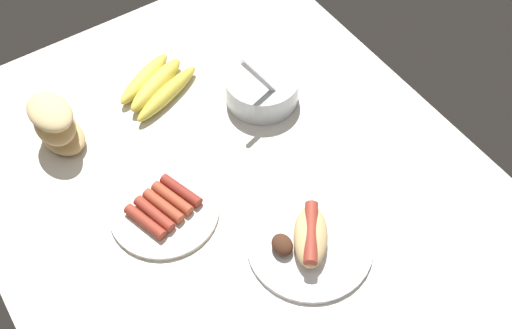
{
  "coord_description": "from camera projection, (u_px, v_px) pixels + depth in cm",
  "views": [
    {
      "loc": [
        49.92,
        -31.74,
        95.41
      ],
      "look_at": [
        -4.48,
        4.76,
        3.0
      ],
      "focal_mm": 42.08,
      "sensor_mm": 36.0,
      "label": 1
    }
  ],
  "objects": [
    {
      "name": "plate_sausages",
      "position": [
        164.0,
        209.0,
        1.1
      ],
      "size": [
        20.33,
        20.33,
        3.02
      ],
      "color": "white",
      "rests_on": "ground_plane"
    },
    {
      "name": "ground_plane",
      "position": [
        248.0,
        206.0,
        1.13
      ],
      "size": [
        120.0,
        90.0,
        3.0
      ],
      "primitive_type": "cube",
      "color": "silver"
    },
    {
      "name": "banana_bunch",
      "position": [
        156.0,
        85.0,
        1.27
      ],
      "size": [
        16.62,
        19.62,
        3.93
      ],
      "color": "#E5D14C",
      "rests_on": "ground_plane"
    },
    {
      "name": "bread_stack",
      "position": [
        56.0,
        124.0,
        1.16
      ],
      "size": [
        12.63,
        9.77,
        10.8
      ],
      "color": "tan",
      "rests_on": "ground_plane"
    },
    {
      "name": "bowl_coleslaw",
      "position": [
        262.0,
        87.0,
        1.24
      ],
      "size": [
        15.4,
        15.4,
        16.01
      ],
      "color": "silver",
      "rests_on": "ground_plane"
    },
    {
      "name": "plate_hotdog_assembled",
      "position": [
        309.0,
        240.0,
        1.05
      ],
      "size": [
        22.65,
        22.65,
        5.61
      ],
      "color": "white",
      "rests_on": "ground_plane"
    }
  ]
}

